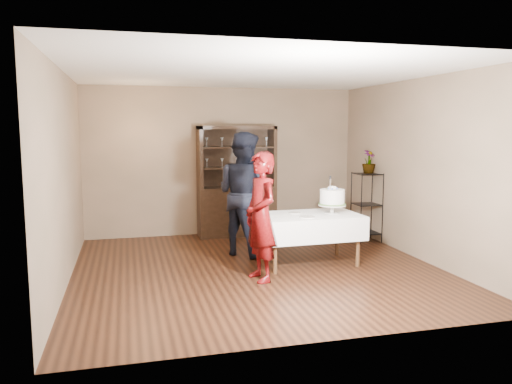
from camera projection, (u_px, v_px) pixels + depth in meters
The scene contains 14 objects.
floor at pixel (257, 269), 7.01m from camera, with size 5.00×5.00×0.00m, color black.
ceiling at pixel (257, 73), 6.67m from camera, with size 5.00×5.00×0.00m, color white.
back_wall at pixel (223, 161), 9.24m from camera, with size 5.00×0.02×2.70m, color brown.
wall_left at pixel (64, 177), 6.22m from camera, with size 0.02×5.00×2.70m, color brown.
wall_right at pixel (418, 169), 7.46m from camera, with size 0.02×5.00×2.70m, color brown.
china_hutch at pixel (237, 199), 9.14m from camera, with size 1.40×0.48×2.00m.
plant_etagere at pixel (367, 204), 8.65m from camera, with size 0.42×0.42×1.20m.
cake_table at pixel (309, 226), 7.20m from camera, with size 1.49×0.94×0.73m.
woman at pixel (261, 217), 6.39m from camera, with size 0.61×0.40×1.67m, color #370507.
man at pixel (244, 194), 7.72m from camera, with size 0.93×0.72×1.91m, color black.
cake at pixel (332, 198), 7.25m from camera, with size 0.46×0.46×0.55m.
plate_near at pixel (307, 217), 6.92m from camera, with size 0.22×0.22×0.01m, color beige.
plate_far at pixel (294, 213), 7.26m from camera, with size 0.18×0.18×0.01m, color beige.
potted_plant at pixel (369, 162), 8.58m from camera, with size 0.23×0.23×0.40m, color #4B6F35.
Camera 1 is at (-1.73, -6.59, 1.96)m, focal length 35.00 mm.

